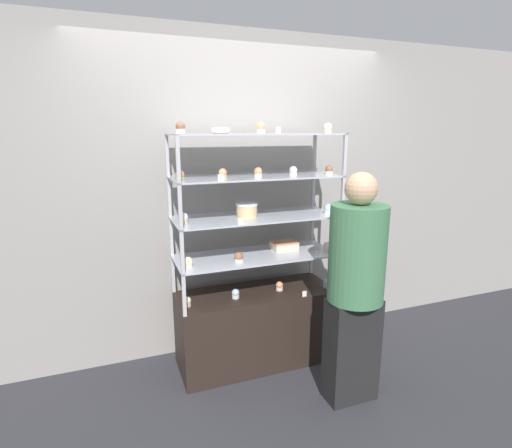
{
  "coord_description": "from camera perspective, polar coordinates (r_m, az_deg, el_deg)",
  "views": [
    {
      "loc": [
        -1.03,
        -2.74,
        1.83
      ],
      "look_at": [
        0.0,
        0.0,
        1.15
      ],
      "focal_mm": 28.0,
      "sensor_mm": 36.0,
      "label": 1
    }
  ],
  "objects": [
    {
      "name": "cupcake_6",
      "position": [
        3.21,
        10.16,
        -3.21
      ],
      "size": [
        0.07,
        0.07,
        0.07
      ],
      "color": "beige",
      "rests_on": "display_riser_lower"
    },
    {
      "name": "cupcake_9",
      "position": [
        2.71,
        -10.81,
        6.82
      ],
      "size": [
        0.06,
        0.06,
        0.07
      ],
      "color": "#CCB28C",
      "rests_on": "display_riser_upper"
    },
    {
      "name": "cupcake_15",
      "position": [
        2.84,
        0.74,
        13.55
      ],
      "size": [
        0.06,
        0.06,
        0.08
      ],
      "color": "beige",
      "rests_on": "display_riser_top"
    },
    {
      "name": "cupcake_16",
      "position": [
        3.14,
        10.25,
        13.32
      ],
      "size": [
        0.06,
        0.06,
        0.08
      ],
      "color": "#CCB28C",
      "rests_on": "display_riser_top"
    },
    {
      "name": "sheet_cake_frosted",
      "position": [
        3.21,
        4.03,
        -3.08
      ],
      "size": [
        0.2,
        0.15,
        0.06
      ],
      "color": "beige",
      "rests_on": "display_riser_lower"
    },
    {
      "name": "price_tag_3",
      "position": [
        2.63,
        -5.07,
        6.6
      ],
      "size": [
        0.04,
        0.0,
        0.04
      ],
      "color": "white",
      "rests_on": "display_riser_upper"
    },
    {
      "name": "cupcake_12",
      "position": [
        2.97,
        5.35,
        7.54
      ],
      "size": [
        0.06,
        0.06,
        0.07
      ],
      "color": "white",
      "rests_on": "display_riser_upper"
    },
    {
      "name": "cupcake_8",
      "position": [
        3.13,
        10.26,
        2.1
      ],
      "size": [
        0.07,
        0.07,
        0.08
      ],
      "color": "white",
      "rests_on": "display_riser_middle"
    },
    {
      "name": "cupcake_1",
      "position": [
        3.05,
        -2.94,
        -9.93
      ],
      "size": [
        0.06,
        0.06,
        0.07
      ],
      "color": "beige",
      "rests_on": "display_base"
    },
    {
      "name": "cupcake_0",
      "position": [
        2.96,
        -9.8,
        -10.87
      ],
      "size": [
        0.06,
        0.06,
        0.07
      ],
      "color": "#CCB28C",
      "rests_on": "display_base"
    },
    {
      "name": "back_wall",
      "position": [
        3.33,
        -2.33,
        3.99
      ],
      "size": [
        8.0,
        0.05,
        2.6
      ],
      "color": "gray",
      "rests_on": "ground_plane"
    },
    {
      "name": "display_base",
      "position": [
        3.3,
        0.0,
        -14.44
      ],
      "size": [
        1.23,
        0.48,
        0.6
      ],
      "color": "black",
      "rests_on": "ground_plane"
    },
    {
      "name": "display_riser_upper",
      "position": [
        2.95,
        0.0,
        6.54
      ],
      "size": [
        1.23,
        0.48,
        0.3
      ],
      "color": "#B7B7BC",
      "rests_on": "display_riser_middle"
    },
    {
      "name": "price_tag_4",
      "position": [
        2.75,
        3.2,
        13.25
      ],
      "size": [
        0.04,
        0.0,
        0.04
      ],
      "color": "white",
      "rests_on": "display_riser_top"
    },
    {
      "name": "ground_plane",
      "position": [
        3.45,
        0.0,
        -18.86
      ],
      "size": [
        20.0,
        20.0,
        0.0
      ],
      "primitive_type": "plane",
      "color": "#2D2D33"
    },
    {
      "name": "donut_glazed",
      "position": [
        2.82,
        -5.08,
        13.18
      ],
      "size": [
        0.13,
        0.13,
        0.04
      ],
      "color": "#EFE5CC",
      "rests_on": "display_riser_top"
    },
    {
      "name": "cupcake_7",
      "position": [
        2.8,
        -10.34,
        0.83
      ],
      "size": [
        0.07,
        0.07,
        0.08
      ],
      "color": "#CCB28C",
      "rests_on": "display_riser_middle"
    },
    {
      "name": "display_riser_middle",
      "position": [
        3.0,
        0.0,
        0.77
      ],
      "size": [
        1.23,
        0.48,
        0.3
      ],
      "color": "#B7B7BC",
      "rests_on": "display_riser_lower"
    },
    {
      "name": "price_tag_2",
      "position": [
        2.72,
        -2.18,
        0.39
      ],
      "size": [
        0.04,
        0.0,
        0.04
      ],
      "color": "white",
      "rests_on": "display_riser_middle"
    },
    {
      "name": "cupcake_3",
      "position": [
        3.29,
        10.05,
        -8.35
      ],
      "size": [
        0.06,
        0.06,
        0.07
      ],
      "color": "beige",
      "rests_on": "display_base"
    },
    {
      "name": "customer_figure",
      "position": [
        2.74,
        14.02,
        -8.31
      ],
      "size": [
        0.37,
        0.37,
        1.58
      ],
      "color": "black",
      "rests_on": "ground_plane"
    },
    {
      "name": "display_riser_top",
      "position": [
        2.93,
        0.0,
        12.45
      ],
      "size": [
        1.23,
        0.48,
        0.3
      ],
      "color": "#B7B7BC",
      "rests_on": "display_riser_upper"
    },
    {
      "name": "cupcake_4",
      "position": [
        2.83,
        -9.67,
        -5.43
      ],
      "size": [
        0.07,
        0.07,
        0.07
      ],
      "color": "beige",
      "rests_on": "display_riser_lower"
    },
    {
      "name": "price_tag_0",
      "position": [
        3.1,
        6.93,
        -9.87
      ],
      "size": [
        0.04,
        0.0,
        0.04
      ],
      "color": "white",
      "rests_on": "display_base"
    },
    {
      "name": "layer_cake_centerpiece",
      "position": [
        2.97,
        -1.33,
        2.02
      ],
      "size": [
        0.16,
        0.16,
        0.1
      ],
      "color": "#DBBC84",
      "rests_on": "display_riser_middle"
    },
    {
      "name": "cupcake_10",
      "position": [
        2.79,
        -4.78,
        7.19
      ],
      "size": [
        0.06,
        0.06,
        0.07
      ],
      "color": "#CCB28C",
      "rests_on": "display_riser_upper"
    },
    {
      "name": "cupcake_2",
      "position": [
        3.19,
        3.35,
        -8.85
      ],
      "size": [
        0.06,
        0.06,
        0.07
      ],
      "color": "beige",
      "rests_on": "display_base"
    },
    {
      "name": "cupcake_11",
      "position": [
        2.87,
        0.31,
        7.39
      ],
      "size": [
        0.06,
        0.06,
        0.07
      ],
      "color": "white",
      "rests_on": "display_riser_upper"
    },
    {
      "name": "display_riser_lower",
      "position": [
        3.08,
        0.0,
        -4.76
      ],
      "size": [
        1.23,
        0.48,
        0.3
      ],
      "color": "#B7B7BC",
      "rests_on": "display_base"
    },
    {
      "name": "cupcake_14",
      "position": [
        2.66,
        -10.75,
        13.35
      ],
      "size": [
        0.06,
        0.06,
        0.08
      ],
      "color": "white",
      "rests_on": "display_riser_top"
    },
    {
      "name": "cupcake_13",
      "position": [
        3.09,
        10.38,
        7.6
      ],
      "size": [
        0.06,
        0.06,
        0.07
      ],
      "color": "white",
      "rests_on": "display_riser_upper"
    },
    {
      "name": "cupcake_5",
      "position": [
        2.91,
        -2.49,
        -4.75
      ],
      "size": [
        0.07,
        0.07,
        0.07
      ],
      "color": "beige",
      "rests_on": "display_riser_lower"
    },
    {
      "name": "price_tag_1",
      "position": [
        3.04,
        8.72,
        -4.31
      ],
      "size": [
        0.04,
        0.0,
        0.04
      ],
      "color": "white",
      "rests_on": "display_riser_lower"
    }
  ]
}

